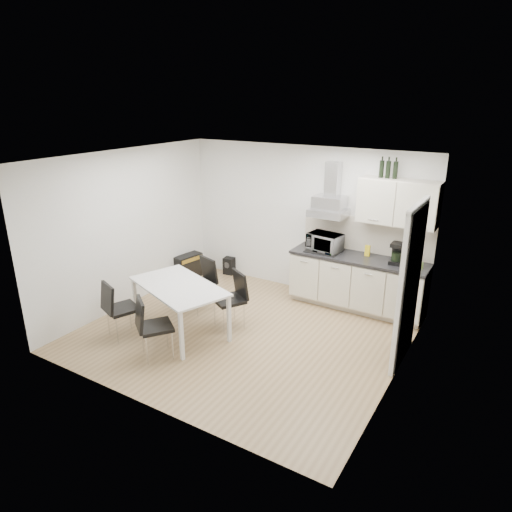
{
  "coord_description": "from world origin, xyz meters",
  "views": [
    {
      "loc": [
        3.32,
        -5.11,
        3.39
      ],
      "look_at": [
        -0.03,
        0.43,
        1.1
      ],
      "focal_mm": 32.0,
      "sensor_mm": 36.0,
      "label": 1
    }
  ],
  "objects_px": {
    "kitchenette": "(361,262)",
    "chair_near_right": "(156,327)",
    "guitar_amp": "(188,266)",
    "chair_far_right": "(229,301)",
    "chair_far_left": "(199,285)",
    "chair_near_left": "(122,309)",
    "floor_speaker": "(229,266)",
    "dining_table": "(179,290)"
  },
  "relations": [
    {
      "from": "dining_table",
      "to": "floor_speaker",
      "type": "bearing_deg",
      "value": 127.03
    },
    {
      "from": "chair_far_right",
      "to": "guitar_amp",
      "type": "xyz_separation_m",
      "value": [
        -1.82,
        1.25,
        -0.2
      ]
    },
    {
      "from": "chair_near_left",
      "to": "floor_speaker",
      "type": "bearing_deg",
      "value": 113.0
    },
    {
      "from": "chair_far_left",
      "to": "guitar_amp",
      "type": "bearing_deg",
      "value": -25.18
    },
    {
      "from": "kitchenette",
      "to": "floor_speaker",
      "type": "relative_size",
      "value": 7.44
    },
    {
      "from": "chair_near_left",
      "to": "chair_near_right",
      "type": "height_order",
      "value": "same"
    },
    {
      "from": "dining_table",
      "to": "chair_near_right",
      "type": "relative_size",
      "value": 1.98
    },
    {
      "from": "dining_table",
      "to": "chair_far_left",
      "type": "bearing_deg",
      "value": 125.28
    },
    {
      "from": "chair_far_right",
      "to": "chair_near_left",
      "type": "xyz_separation_m",
      "value": [
        -1.17,
        -1.05,
        0.0
      ]
    },
    {
      "from": "dining_table",
      "to": "chair_near_left",
      "type": "distance_m",
      "value": 0.86
    },
    {
      "from": "kitchenette",
      "to": "chair_near_left",
      "type": "height_order",
      "value": "kitchenette"
    },
    {
      "from": "chair_far_left",
      "to": "chair_near_right",
      "type": "relative_size",
      "value": 1.0
    },
    {
      "from": "chair_near_left",
      "to": "guitar_amp",
      "type": "xyz_separation_m",
      "value": [
        -0.65,
        2.3,
        -0.2
      ]
    },
    {
      "from": "dining_table",
      "to": "chair_far_left",
      "type": "height_order",
      "value": "chair_far_left"
    },
    {
      "from": "chair_far_right",
      "to": "guitar_amp",
      "type": "height_order",
      "value": "chair_far_right"
    },
    {
      "from": "chair_far_left",
      "to": "guitar_amp",
      "type": "distance_m",
      "value": 1.48
    },
    {
      "from": "chair_far_left",
      "to": "chair_near_left",
      "type": "height_order",
      "value": "same"
    },
    {
      "from": "chair_far_left",
      "to": "chair_near_left",
      "type": "relative_size",
      "value": 1.0
    },
    {
      "from": "dining_table",
      "to": "chair_near_left",
      "type": "relative_size",
      "value": 1.98
    },
    {
      "from": "chair_far_left",
      "to": "floor_speaker",
      "type": "height_order",
      "value": "chair_far_left"
    },
    {
      "from": "chair_far_right",
      "to": "chair_far_left",
      "type": "bearing_deg",
      "value": 12.42
    },
    {
      "from": "kitchenette",
      "to": "chair_near_right",
      "type": "xyz_separation_m",
      "value": [
        -1.84,
        -2.87,
        -0.39
      ]
    },
    {
      "from": "chair_far_right",
      "to": "chair_near_right",
      "type": "xyz_separation_m",
      "value": [
        -0.36,
        -1.2,
        0.0
      ]
    },
    {
      "from": "chair_far_right",
      "to": "chair_near_left",
      "type": "height_order",
      "value": "same"
    },
    {
      "from": "chair_far_right",
      "to": "chair_near_left",
      "type": "bearing_deg",
      "value": 72.09
    },
    {
      "from": "floor_speaker",
      "to": "chair_near_right",
      "type": "bearing_deg",
      "value": -80.62
    },
    {
      "from": "chair_far_left",
      "to": "floor_speaker",
      "type": "distance_m",
      "value": 1.7
    },
    {
      "from": "chair_far_left",
      "to": "chair_far_right",
      "type": "distance_m",
      "value": 0.79
    },
    {
      "from": "kitchenette",
      "to": "chair_far_left",
      "type": "xyz_separation_m",
      "value": [
        -2.23,
        -1.43,
        -0.39
      ]
    },
    {
      "from": "chair_far_left",
      "to": "chair_near_right",
      "type": "distance_m",
      "value": 1.49
    },
    {
      "from": "chair_far_left",
      "to": "guitar_amp",
      "type": "xyz_separation_m",
      "value": [
        -1.07,
        1.01,
        -0.2
      ]
    },
    {
      "from": "chair_far_left",
      "to": "chair_near_left",
      "type": "bearing_deg",
      "value": 90.37
    },
    {
      "from": "chair_near_right",
      "to": "chair_near_left",
      "type": "bearing_deg",
      "value": -155.0
    },
    {
      "from": "chair_near_right",
      "to": "guitar_amp",
      "type": "bearing_deg",
      "value": 156.68
    },
    {
      "from": "kitchenette",
      "to": "floor_speaker",
      "type": "bearing_deg",
      "value": 176.54
    },
    {
      "from": "dining_table",
      "to": "chair_far_right",
      "type": "height_order",
      "value": "chair_far_right"
    },
    {
      "from": "kitchenette",
      "to": "chair_near_right",
      "type": "height_order",
      "value": "kitchenette"
    },
    {
      "from": "kitchenette",
      "to": "guitar_amp",
      "type": "xyz_separation_m",
      "value": [
        -3.3,
        -0.42,
        -0.59
      ]
    },
    {
      "from": "guitar_amp",
      "to": "kitchenette",
      "type": "bearing_deg",
      "value": 17.0
    },
    {
      "from": "floor_speaker",
      "to": "kitchenette",
      "type": "bearing_deg",
      "value": -10.43
    },
    {
      "from": "chair_near_right",
      "to": "floor_speaker",
      "type": "relative_size",
      "value": 2.6
    },
    {
      "from": "floor_speaker",
      "to": "chair_near_left",
      "type": "bearing_deg",
      "value": -95.23
    }
  ]
}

